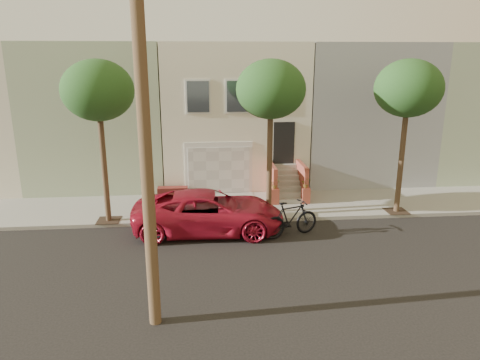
{
  "coord_description": "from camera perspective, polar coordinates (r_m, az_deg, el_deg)",
  "views": [
    {
      "loc": [
        -1.76,
        -13.22,
        6.52
      ],
      "look_at": [
        -0.27,
        3.0,
        1.96
      ],
      "focal_mm": 33.13,
      "sensor_mm": 36.0,
      "label": 1
    }
  ],
  "objects": [
    {
      "name": "motorcycle",
      "position": [
        16.61,
        6.55,
        -4.99
      ],
      "size": [
        2.39,
        1.41,
        1.39
      ],
      "primitive_type": "imported",
      "rotation": [
        0.0,
        0.0,
        1.93
      ],
      "color": "black",
      "rests_on": "ground"
    },
    {
      "name": "pickup_truck",
      "position": [
        16.97,
        -4.06,
        -4.11
      ],
      "size": [
        5.8,
        2.83,
        1.59
      ],
      "primitive_type": "imported",
      "rotation": [
        0.0,
        0.0,
        1.54
      ],
      "color": "maroon",
      "rests_on": "ground"
    },
    {
      "name": "sidewalk",
      "position": [
        19.73,
        0.17,
        -3.41
      ],
      "size": [
        40.0,
        3.7,
        0.15
      ],
      "primitive_type": "cube",
      "color": "gray",
      "rests_on": "ground"
    },
    {
      "name": "tree_mid",
      "position": [
        17.38,
        3.99,
        11.45
      ],
      "size": [
        2.7,
        2.57,
        6.3
      ],
      "color": "#2D2116",
      "rests_on": "sidewalk"
    },
    {
      "name": "tree_right",
      "position": [
        19.05,
        20.87,
        10.85
      ],
      "size": [
        2.7,
        2.57,
        6.3
      ],
      "color": "#2D2116",
      "rests_on": "sidewalk"
    },
    {
      "name": "tree_left",
      "position": [
        17.57,
        -17.84,
        10.8
      ],
      "size": [
        2.7,
        2.57,
        6.3
      ],
      "color": "#2D2116",
      "rests_on": "sidewalk"
    },
    {
      "name": "ground",
      "position": [
        14.84,
        2.14,
        -10.41
      ],
      "size": [
        90.0,
        90.0,
        0.0
      ],
      "primitive_type": "plane",
      "color": "black",
      "rests_on": "ground"
    },
    {
      "name": "house_row",
      "position": [
        24.64,
        -1.11,
        8.95
      ],
      "size": [
        33.1,
        11.7,
        7.0
      ],
      "color": "beige",
      "rests_on": "sidewalk"
    }
  ]
}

